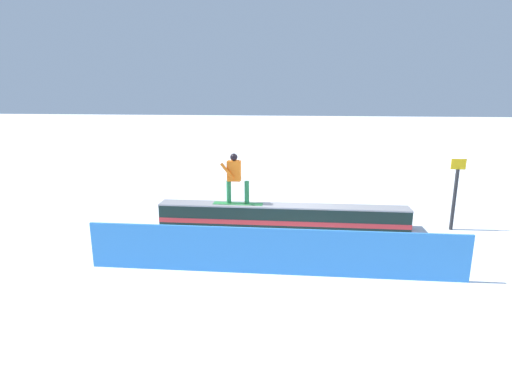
% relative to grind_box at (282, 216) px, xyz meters
% --- Properties ---
extents(ground_plane, '(120.00, 120.00, 0.00)m').
position_rel_grind_box_xyz_m(ground_plane, '(0.00, 0.00, -0.29)').
color(ground_plane, white).
extents(grind_box, '(7.48, 0.80, 0.64)m').
position_rel_grind_box_xyz_m(grind_box, '(0.00, 0.00, 0.00)').
color(grind_box, black).
rests_on(grind_box, ground_plane).
extents(snowboarder, '(1.50, 0.42, 1.53)m').
position_rel_grind_box_xyz_m(snowboarder, '(1.42, 0.03, 1.18)').
color(snowboarder, '#318E43').
rests_on(snowboarder, grind_box).
extents(safety_fence, '(8.29, 0.25, 1.06)m').
position_rel_grind_box_xyz_m(safety_fence, '(0.00, 3.39, 0.24)').
color(safety_fence, '#3485DF').
rests_on(safety_fence, ground_plane).
extents(trail_marker, '(0.40, 0.10, 2.10)m').
position_rel_grind_box_xyz_m(trail_marker, '(-4.94, -0.21, 0.83)').
color(trail_marker, '#262628').
rests_on(trail_marker, ground_plane).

